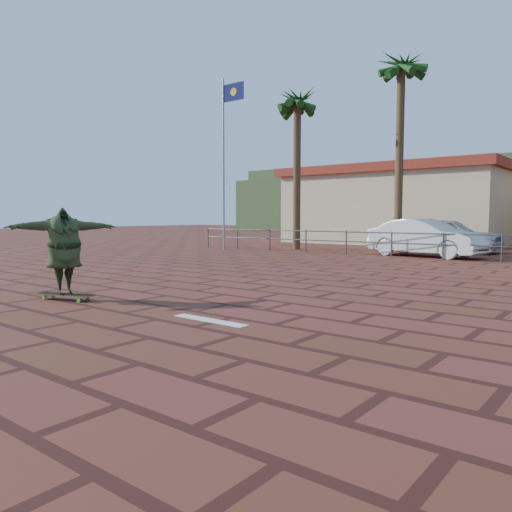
% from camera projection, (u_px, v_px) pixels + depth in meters
% --- Properties ---
extents(ground, '(120.00, 120.00, 0.00)m').
position_uv_depth(ground, '(228.00, 305.00, 9.09)').
color(ground, maroon).
rests_on(ground, ground).
extents(paint_stripe, '(1.40, 0.22, 0.01)m').
position_uv_depth(paint_stripe, '(210.00, 320.00, 7.72)').
color(paint_stripe, white).
rests_on(paint_stripe, ground).
extents(guardrail, '(24.06, 0.06, 1.00)m').
position_uv_depth(guardrail, '(443.00, 241.00, 18.42)').
color(guardrail, '#47494F').
rests_on(guardrail, ground).
extents(flagpole, '(1.30, 0.10, 8.00)m').
position_uv_depth(flagpole, '(225.00, 152.00, 23.43)').
color(flagpole, gray).
rests_on(flagpole, ground).
extents(palm_far_left, '(2.40, 2.40, 8.25)m').
position_uv_depth(palm_far_left, '(297.00, 106.00, 23.74)').
color(palm_far_left, brown).
rests_on(palm_far_left, ground).
extents(palm_left, '(2.40, 2.40, 9.45)m').
position_uv_depth(palm_left, '(401.00, 72.00, 22.04)').
color(palm_left, brown).
rests_on(palm_left, ground).
extents(building_west, '(12.60, 7.60, 4.50)m').
position_uv_depth(building_west, '(397.00, 205.00, 29.82)').
color(building_west, beige).
rests_on(building_west, ground).
extents(hill_back, '(35.00, 14.00, 8.00)m').
position_uv_depth(hill_back, '(384.00, 198.00, 66.16)').
color(hill_back, '#384C28').
rests_on(hill_back, ground).
extents(longboard, '(1.24, 0.62, 0.12)m').
position_uv_depth(longboard, '(66.00, 295.00, 9.59)').
color(longboard, olive).
rests_on(longboard, ground).
extents(skateboarder, '(1.22, 2.10, 1.66)m').
position_uv_depth(skateboarder, '(64.00, 251.00, 9.52)').
color(skateboarder, '#303E21').
rests_on(skateboarder, longboard).
extents(car_silver, '(4.69, 2.30, 1.54)m').
position_uv_depth(car_silver, '(448.00, 235.00, 22.21)').
color(car_silver, '#A1A4A8').
rests_on(car_silver, ground).
extents(car_white, '(4.74, 2.26, 1.50)m').
position_uv_depth(car_white, '(426.00, 238.00, 19.82)').
color(car_white, silver).
rests_on(car_white, ground).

